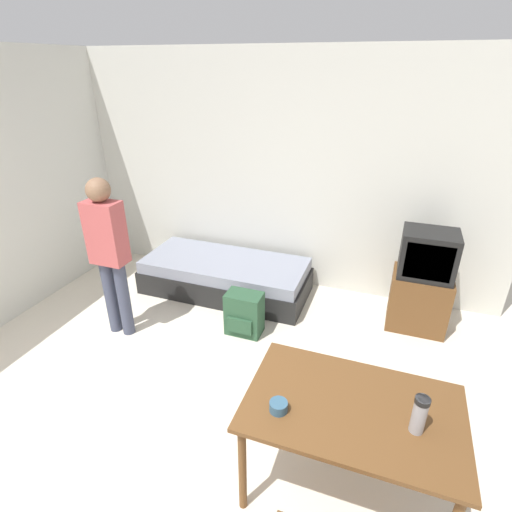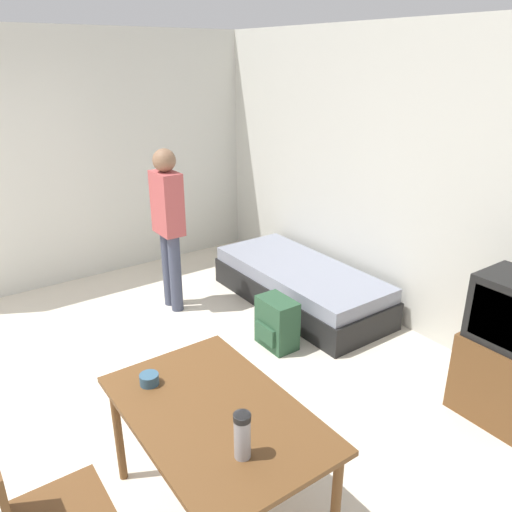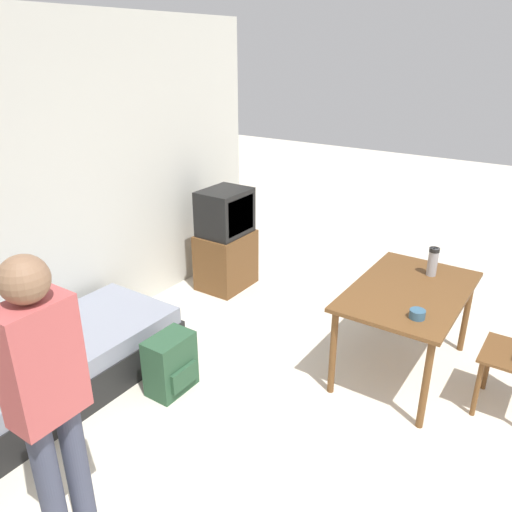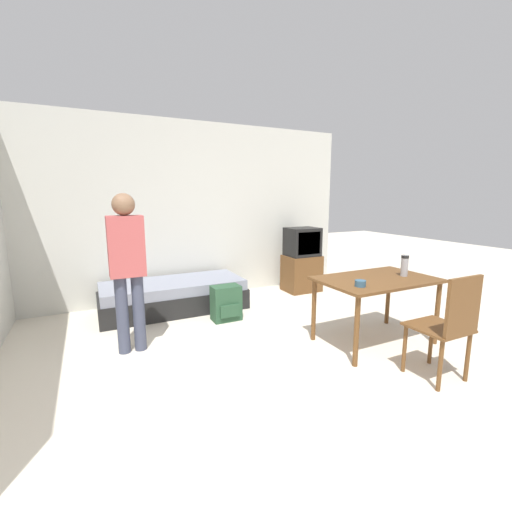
{
  "view_description": "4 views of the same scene",
  "coord_description": "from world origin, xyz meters",
  "px_view_note": "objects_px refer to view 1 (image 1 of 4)",
  "views": [
    {
      "loc": [
        1.47,
        -0.94,
        2.53
      ],
      "look_at": [
        0.45,
        1.88,
        1.07
      ],
      "focal_mm": 28.0,
      "sensor_mm": 36.0,
      "label": 1
    },
    {
      "loc": [
        3.23,
        -0.17,
        2.41
      ],
      "look_at": [
        0.52,
        1.76,
        1.07
      ],
      "focal_mm": 35.0,
      "sensor_mm": 36.0,
      "label": 2
    },
    {
      "loc": [
        -2.01,
        -0.06,
        2.42
      ],
      "look_at": [
        0.69,
        1.77,
        1.03
      ],
      "focal_mm": 35.0,
      "sensor_mm": 36.0,
      "label": 3
    },
    {
      "loc": [
        -1.33,
        -1.77,
        1.6
      ],
      "look_at": [
        0.4,
        1.72,
        0.91
      ],
      "focal_mm": 24.0,
      "sensor_mm": 36.0,
      "label": 4
    }
  ],
  "objects_px": {
    "daybed": "(226,276)",
    "dining_table": "(352,416)",
    "thermos_flask": "(420,413)",
    "mate_bowl": "(278,406)",
    "person_standing": "(109,249)",
    "backpack": "(244,314)",
    "tv": "(422,283)"
  },
  "relations": [
    {
      "from": "daybed",
      "to": "person_standing",
      "type": "relative_size",
      "value": 1.21
    },
    {
      "from": "tv",
      "to": "mate_bowl",
      "type": "distance_m",
      "value": 2.42
    },
    {
      "from": "daybed",
      "to": "thermos_flask",
      "type": "distance_m",
      "value": 3.03
    },
    {
      "from": "dining_table",
      "to": "mate_bowl",
      "type": "bearing_deg",
      "value": -155.91
    },
    {
      "from": "daybed",
      "to": "person_standing",
      "type": "distance_m",
      "value": 1.5
    },
    {
      "from": "tv",
      "to": "person_standing",
      "type": "xyz_separation_m",
      "value": [
        -2.86,
        -1.14,
        0.43
      ]
    },
    {
      "from": "person_standing",
      "to": "mate_bowl",
      "type": "xyz_separation_m",
      "value": [
        2.02,
        -1.12,
        -0.19
      ]
    },
    {
      "from": "person_standing",
      "to": "backpack",
      "type": "height_order",
      "value": "person_standing"
    },
    {
      "from": "mate_bowl",
      "to": "tv",
      "type": "bearing_deg",
      "value": 69.68
    },
    {
      "from": "tv",
      "to": "backpack",
      "type": "distance_m",
      "value": 1.83
    },
    {
      "from": "daybed",
      "to": "backpack",
      "type": "bearing_deg",
      "value": -53.58
    },
    {
      "from": "thermos_flask",
      "to": "mate_bowl",
      "type": "height_order",
      "value": "thermos_flask"
    },
    {
      "from": "daybed",
      "to": "dining_table",
      "type": "distance_m",
      "value": 2.72
    },
    {
      "from": "thermos_flask",
      "to": "dining_table",
      "type": "bearing_deg",
      "value": 170.44
    },
    {
      "from": "daybed",
      "to": "tv",
      "type": "bearing_deg",
      "value": 0.91
    },
    {
      "from": "dining_table",
      "to": "backpack",
      "type": "distance_m",
      "value": 1.86
    },
    {
      "from": "dining_table",
      "to": "thermos_flask",
      "type": "xyz_separation_m",
      "value": [
        0.34,
        -0.06,
        0.21
      ]
    },
    {
      "from": "person_standing",
      "to": "mate_bowl",
      "type": "bearing_deg",
      "value": -28.92
    },
    {
      "from": "daybed",
      "to": "person_standing",
      "type": "xyz_separation_m",
      "value": [
        -0.69,
        -1.11,
        0.74
      ]
    },
    {
      "from": "thermos_flask",
      "to": "tv",
      "type": "bearing_deg",
      "value": 87.48
    },
    {
      "from": "dining_table",
      "to": "mate_bowl",
      "type": "height_order",
      "value": "mate_bowl"
    },
    {
      "from": "tv",
      "to": "thermos_flask",
      "type": "xyz_separation_m",
      "value": [
        -0.09,
        -2.14,
        0.34
      ]
    },
    {
      "from": "tv",
      "to": "dining_table",
      "type": "bearing_deg",
      "value": -101.84
    },
    {
      "from": "daybed",
      "to": "tv",
      "type": "distance_m",
      "value": 2.19
    },
    {
      "from": "mate_bowl",
      "to": "backpack",
      "type": "xyz_separation_m",
      "value": [
        -0.82,
        1.53,
        -0.53
      ]
    },
    {
      "from": "tv",
      "to": "dining_table",
      "type": "relative_size",
      "value": 0.86
    },
    {
      "from": "thermos_flask",
      "to": "backpack",
      "type": "distance_m",
      "value": 2.19
    },
    {
      "from": "mate_bowl",
      "to": "backpack",
      "type": "distance_m",
      "value": 1.81
    },
    {
      "from": "thermos_flask",
      "to": "mate_bowl",
      "type": "distance_m",
      "value": 0.76
    },
    {
      "from": "mate_bowl",
      "to": "backpack",
      "type": "bearing_deg",
      "value": 118.15
    },
    {
      "from": "person_standing",
      "to": "thermos_flask",
      "type": "xyz_separation_m",
      "value": [
        2.76,
        -0.99,
        -0.09
      ]
    },
    {
      "from": "daybed",
      "to": "dining_table",
      "type": "bearing_deg",
      "value": -49.73
    }
  ]
}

